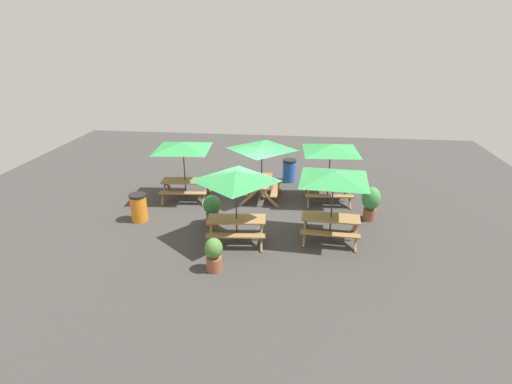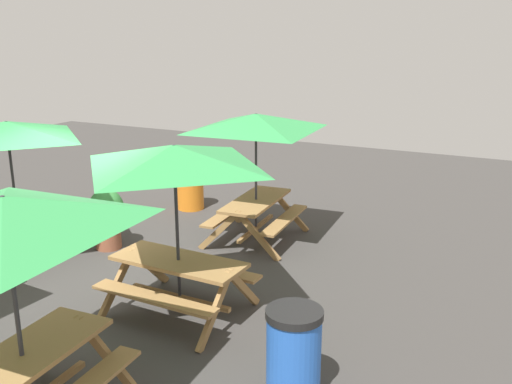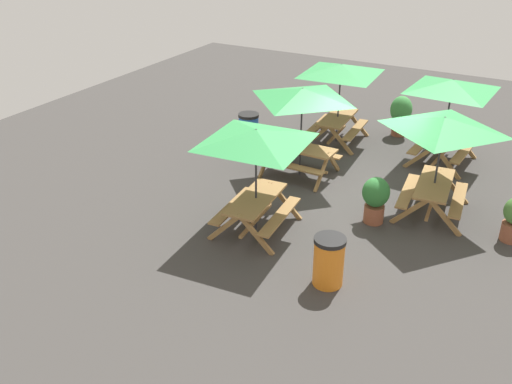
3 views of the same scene
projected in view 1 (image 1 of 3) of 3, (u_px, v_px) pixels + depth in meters
ground_plane at (250, 217)px, 14.20m from camera, size 24.00×24.00×0.00m
picnic_table_0 at (183, 150)px, 15.07m from camera, size 2.82×2.82×2.34m
picnic_table_1 at (331, 152)px, 14.80m from camera, size 2.82×2.82×2.34m
picnic_table_2 at (334, 180)px, 12.01m from camera, size 2.82×2.82×2.34m
picnic_table_3 at (236, 182)px, 11.92m from camera, size 2.18×2.18×2.34m
picnic_table_4 at (262, 150)px, 15.07m from camera, size 2.05×2.05×2.34m
trash_bin_blue at (289, 170)px, 17.44m from camera, size 0.59×0.59×0.98m
trash_bin_orange at (139, 207)px, 13.81m from camera, size 0.59×0.59×0.98m
potted_plant_0 at (212, 208)px, 13.48m from camera, size 0.60×0.60×1.06m
potted_plant_1 at (371, 201)px, 13.80m from camera, size 0.64×0.64×1.21m
potted_plant_2 at (214, 254)px, 10.91m from camera, size 0.50×0.50×0.98m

